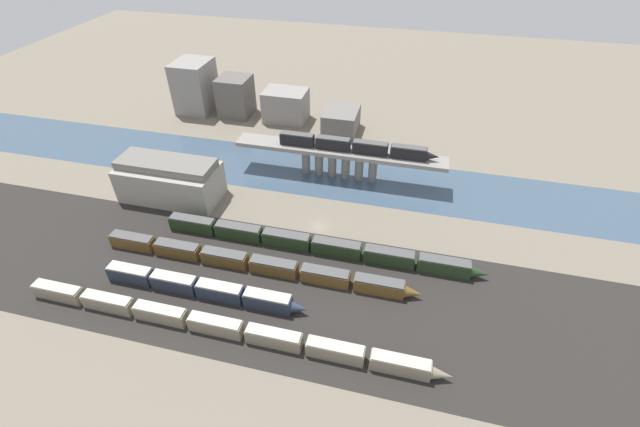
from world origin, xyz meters
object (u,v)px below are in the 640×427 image
train_on_bridge (355,146)px  warehouse_building (170,180)px  train_yard_outer (317,245)px  train_yard_far (255,263)px  train_yard_near (222,327)px  train_yard_mid (202,288)px

train_on_bridge → warehouse_building: (-50.78, -22.49, -5.69)m
train_yard_outer → warehouse_building: bearing=164.8°
train_yard_far → train_yard_near: bearing=-90.3°
warehouse_building → train_yard_near: bearing=-50.6°
train_yard_outer → warehouse_building: (-47.63, 12.90, 3.93)m
train_yard_near → warehouse_building: size_ratio=3.23×
train_yard_mid → train_yard_far: 13.69m
train_yard_far → train_yard_outer: size_ratio=0.96×
train_yard_mid → warehouse_building: warehouse_building is taller
train_yard_near → train_yard_outer: (13.17, 29.03, 0.19)m
train_yard_near → train_yard_mid: train_yard_mid is taller
train_yard_near → train_yard_far: train_yard_far is taller
train_yard_near → train_on_bridge: bearing=75.8°
train_yard_mid → train_yard_far: bearing=50.0°
train_yard_mid → train_yard_outer: size_ratio=0.59×
train_yard_mid → train_yard_outer: bearing=42.9°
train_yard_mid → warehouse_building: bearing=127.8°
train_on_bridge → warehouse_building: size_ratio=1.69×
train_yard_outer → train_on_bridge: bearing=84.9°
train_yard_mid → train_yard_outer: 29.86m
train_yard_outer → warehouse_building: warehouse_building is taller
train_yard_near → train_yard_outer: train_yard_outer is taller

